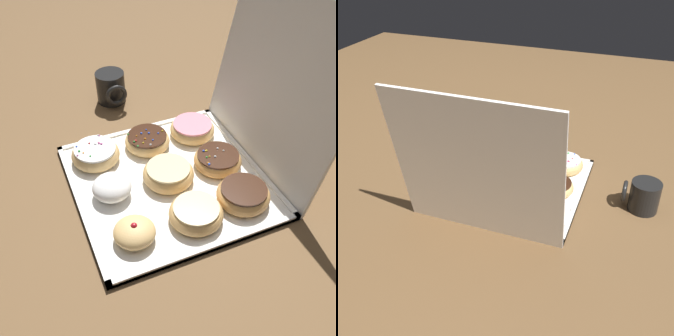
{
  "view_description": "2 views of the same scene",
  "coord_description": "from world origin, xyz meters",
  "views": [
    {
      "loc": [
        0.62,
        -0.27,
        0.67
      ],
      "look_at": [
        0.01,
        -0.0,
        0.05
      ],
      "focal_mm": 43.47,
      "sensor_mm": 36.0,
      "label": 1
    },
    {
      "loc": [
        -0.35,
        1.0,
        0.72
      ],
      "look_at": [
        0.02,
        0.0,
        0.06
      ],
      "focal_mm": 44.07,
      "sensor_mm": 36.0,
      "label": 2
    }
  ],
  "objects": [
    {
      "name": "ground_plane",
      "position": [
        0.0,
        0.0,
        0.0
      ],
      "size": [
        3.0,
        3.0,
        0.0
      ],
      "primitive_type": "plane",
      "color": "brown"
    },
    {
      "name": "donut_box",
      "position": [
        0.0,
        0.0,
        0.01
      ],
      "size": [
        0.43,
        0.43,
        0.01
      ],
      "color": "white",
      "rests_on": "ground"
    },
    {
      "name": "box_lid_open",
      "position": [
        0.0,
        0.26,
        0.2
      ],
      "size": [
        0.43,
        0.08,
        0.4
      ],
      "primitive_type": "cube",
      "rotation": [
        1.39,
        0.0,
        0.0
      ],
      "color": "white",
      "rests_on": "ground"
    },
    {
      "name": "sprinkle_donut_0",
      "position": [
        -0.13,
        -0.13,
        0.03
      ],
      "size": [
        0.12,
        0.12,
        0.04
      ],
      "color": "#E5B770",
      "rests_on": "donut_box"
    },
    {
      "name": "powdered_filled_donut_1",
      "position": [
        -0.01,
        -0.13,
        0.03
      ],
      "size": [
        0.09,
        0.09,
        0.05
      ],
      "color": "white",
      "rests_on": "donut_box"
    },
    {
      "name": "jelly_filled_donut_2",
      "position": [
        0.13,
        -0.13,
        0.03
      ],
      "size": [
        0.09,
        0.09,
        0.05
      ],
      "color": "#E5B770",
      "rests_on": "donut_box"
    },
    {
      "name": "sprinkle_donut_3",
      "position": [
        -0.13,
        -0.0,
        0.03
      ],
      "size": [
        0.11,
        0.11,
        0.04
      ],
      "color": "#E5B770",
      "rests_on": "donut_box"
    },
    {
      "name": "glazed_ring_donut_4",
      "position": [
        0.0,
        0.0,
        0.03
      ],
      "size": [
        0.12,
        0.12,
        0.04
      ],
      "color": "tan",
      "rests_on": "donut_box"
    },
    {
      "name": "glazed_ring_donut_5",
      "position": [
        0.13,
        0.01,
        0.03
      ],
      "size": [
        0.11,
        0.11,
        0.04
      ],
      "color": "tan",
      "rests_on": "donut_box"
    },
    {
      "name": "pink_frosted_donut_6",
      "position": [
        -0.13,
        0.13,
        0.03
      ],
      "size": [
        0.12,
        0.12,
        0.04
      ],
      "color": "#E5B770",
      "rests_on": "donut_box"
    },
    {
      "name": "sprinkle_donut_7",
      "position": [
        -0.0,
        0.13,
        0.03
      ],
      "size": [
        0.11,
        0.11,
        0.04
      ],
      "color": "tan",
      "rests_on": "donut_box"
    },
    {
      "name": "chocolate_frosted_donut_8",
      "position": [
        0.13,
        0.12,
        0.03
      ],
      "size": [
        0.12,
        0.12,
        0.04
      ],
      "color": "tan",
      "rests_on": "donut_box"
    },
    {
      "name": "coffee_mug",
      "position": [
        -0.38,
        -0.02,
        0.05
      ],
      "size": [
        0.1,
        0.08,
        0.09
      ],
      "color": "black",
      "rests_on": "ground"
    }
  ]
}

